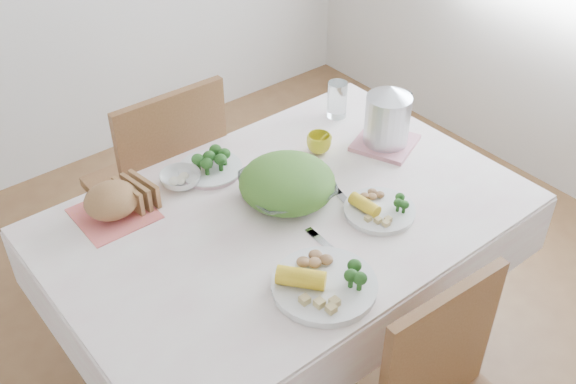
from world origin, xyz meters
TOP-DOWN VIEW (x-y plane):
  - floor at (0.00, 0.00)m, footprint 3.60×3.60m
  - dining_table at (0.00, 0.00)m, footprint 1.40×0.90m
  - tablecloth at (0.00, 0.00)m, footprint 1.50×1.00m
  - chair_far at (-0.10, 0.72)m, footprint 0.46×0.46m
  - salad_bowl at (0.04, 0.05)m, footprint 0.36×0.36m
  - dinner_plate_left at (-0.14, -0.33)m, footprint 0.38×0.38m
  - dinner_plate_right at (0.23, -0.19)m, footprint 0.29×0.29m
  - broccoli_plate at (-0.07, 0.34)m, footprint 0.30×0.30m
  - napkin at (-0.44, 0.34)m, footprint 0.24×0.24m
  - bread_loaf at (-0.44, 0.34)m, footprint 0.21×0.20m
  - fruit_bowl at (-0.19, 0.34)m, footprint 0.15×0.15m
  - yellow_mug at (0.31, 0.20)m, footprint 0.09×0.09m
  - glass_tumbler at (0.52, 0.34)m, footprint 0.09×0.09m
  - pink_tray at (0.52, 0.08)m, footprint 0.27×0.27m
  - electric_kettle at (0.52, 0.08)m, footprint 0.17×0.17m
  - fork_left at (-0.01, -0.22)m, footprint 0.03×0.21m
  - fork_right at (0.18, -0.11)m, footprint 0.07×0.21m
  - knife at (-0.11, -0.26)m, footprint 0.19×0.07m

SIDE VIEW (x-z plane):
  - floor at x=0.00m, z-range 0.00..0.00m
  - dining_table at x=0.00m, z-range 0.00..0.75m
  - chair_far at x=-0.10m, z-range -0.04..0.97m
  - tablecloth at x=0.00m, z-range 0.75..0.76m
  - napkin at x=-0.44m, z-range 0.76..0.77m
  - fork_left at x=-0.01m, z-range 0.76..0.77m
  - fork_right at x=0.18m, z-range 0.76..0.77m
  - knife at x=-0.11m, z-range 0.76..0.77m
  - pink_tray at x=0.52m, z-range 0.76..0.78m
  - broccoli_plate at x=-0.07m, z-range 0.76..0.78m
  - dinner_plate_left at x=-0.14m, z-range 0.76..0.79m
  - dinner_plate_right at x=0.23m, z-range 0.76..0.78m
  - fruit_bowl at x=-0.19m, z-range 0.76..0.81m
  - yellow_mug at x=0.31m, z-range 0.76..0.83m
  - salad_bowl at x=0.04m, z-range 0.76..0.84m
  - bread_loaf at x=-0.44m, z-range 0.77..0.87m
  - glass_tumbler at x=0.52m, z-range 0.75..0.90m
  - electric_kettle at x=0.52m, z-range 0.77..1.00m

